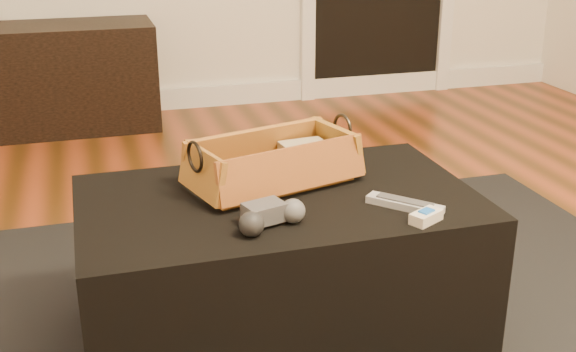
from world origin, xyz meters
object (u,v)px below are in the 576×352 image
object	(u,v)px
cream_gadget	(426,217)
tv_remote	(269,177)
ottoman	(279,270)
wicker_basket	(273,165)
game_controller	(269,215)
media_cabinet	(17,80)
silver_remote	(405,204)

from	to	relation	value
cream_gadget	tv_remote	bearing A→B (deg)	133.11
ottoman	wicker_basket	bearing A→B (deg)	82.49
game_controller	ottoman	bearing A→B (deg)	68.12
media_cabinet	game_controller	distance (m)	2.51
wicker_basket	cream_gadget	size ratio (longest dim) A/B	5.38
media_cabinet	wicker_basket	world-z (taller)	wicker_basket
silver_remote	ottoman	bearing A→B (deg)	150.19
media_cabinet	game_controller	size ratio (longest dim) A/B	7.53
media_cabinet	tv_remote	distance (m)	2.31
game_controller	tv_remote	bearing A→B (deg)	75.04
ottoman	tv_remote	xyz separation A→B (m)	(-0.01, 0.07, 0.24)
media_cabinet	cream_gadget	size ratio (longest dim) A/B	15.24
ottoman	silver_remote	distance (m)	0.39
game_controller	silver_remote	xyz separation A→B (m)	(0.34, 0.01, -0.02)
tv_remote	game_controller	bearing A→B (deg)	-126.88
ottoman	wicker_basket	xyz separation A→B (m)	(0.01, 0.09, 0.26)
cream_gadget	silver_remote	bearing A→B (deg)	97.80
media_cabinet	silver_remote	xyz separation A→B (m)	(1.04, -2.40, 0.17)
tv_remote	game_controller	distance (m)	0.25
game_controller	cream_gadget	world-z (taller)	game_controller
game_controller	silver_remote	world-z (taller)	game_controller
tv_remote	ottoman	bearing A→B (deg)	-107.28
media_cabinet	silver_remote	world-z (taller)	media_cabinet
tv_remote	wicker_basket	size ratio (longest dim) A/B	0.48
ottoman	wicker_basket	world-z (taller)	wicker_basket
wicker_basket	game_controller	size ratio (longest dim) A/B	2.66
wicker_basket	tv_remote	bearing A→B (deg)	-127.21
media_cabinet	silver_remote	bearing A→B (deg)	-66.61
tv_remote	silver_remote	xyz separation A→B (m)	(0.28, -0.22, -0.02)
wicker_basket	cream_gadget	xyz separation A→B (m)	(0.28, -0.34, -0.04)
ottoman	game_controller	xyz separation A→B (m)	(-0.07, -0.17, 0.24)
game_controller	media_cabinet	bearing A→B (deg)	106.03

